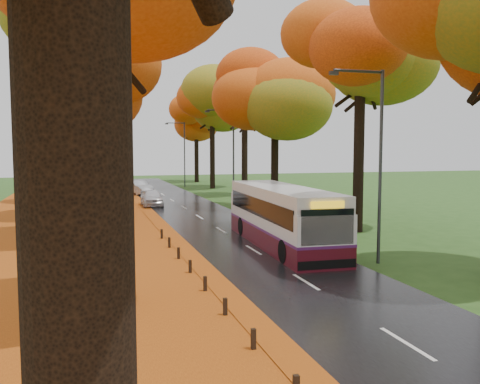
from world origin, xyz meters
name	(u,v)px	position (x,y,z in m)	size (l,w,h in m)	color
ground	(406,345)	(0.00, 0.00, 0.00)	(160.00, 160.00, 0.00)	#284C19
road	(197,215)	(0.00, 25.00, 0.02)	(6.50, 90.00, 0.04)	black
centre_line	(197,215)	(0.00, 25.00, 0.04)	(0.12, 90.00, 0.01)	silver
leaf_verge	(64,221)	(-9.00, 25.00, 0.01)	(12.00, 90.00, 0.02)	maroon
leaf_drift	(154,217)	(-3.05, 25.00, 0.04)	(0.90, 90.00, 0.01)	#B85812
trees_left	(88,80)	(-7.18, 27.06, 9.53)	(9.20, 74.00, 13.88)	black
trees_right	(281,85)	(7.19, 26.91, 9.69)	(9.30, 74.20, 13.96)	black
bollard_row	(214,294)	(-3.70, 4.70, 0.26)	(0.11, 23.51, 0.52)	black
streetlamp_near	(375,151)	(3.95, 8.00, 4.71)	(2.45, 0.18, 8.00)	#333538
streetlamp_mid	(231,149)	(3.95, 30.00, 4.71)	(2.45, 0.18, 8.00)	#333538
streetlamp_far	(182,149)	(3.95, 52.00, 4.71)	(2.45, 0.18, 8.00)	#333538
bus	(282,215)	(1.66, 12.62, 1.55)	(3.00, 11.09, 2.89)	#450A15
car_white	(152,197)	(-2.35, 31.78, 0.74)	(1.66, 4.12, 1.40)	silver
car_silver	(139,187)	(-2.35, 42.84, 0.77)	(1.54, 4.43, 1.46)	gray
car_dark	(135,185)	(-2.35, 47.54, 0.62)	(1.63, 4.02, 1.17)	black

